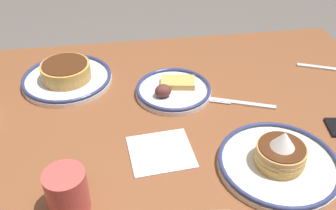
# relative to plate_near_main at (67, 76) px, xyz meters

# --- Properties ---
(dining_table) EXTENTS (1.44, 0.86, 0.75)m
(dining_table) POSITION_rel_plate_near_main_xyz_m (-0.22, 0.19, -0.11)
(dining_table) COLOR brown
(dining_table) RESTS_ON ground_plane
(plate_near_main) EXTENTS (0.27, 0.27, 0.06)m
(plate_near_main) POSITION_rel_plate_near_main_xyz_m (0.00, 0.00, 0.00)
(plate_near_main) COLOR white
(plate_near_main) RESTS_ON dining_table
(plate_center_pancakes) EXTENTS (0.22, 0.22, 0.05)m
(plate_center_pancakes) POSITION_rel_plate_near_main_xyz_m (-0.31, 0.11, -0.01)
(plate_center_pancakes) COLOR white
(plate_center_pancakes) RESTS_ON dining_table
(plate_far_side) EXTENTS (0.28, 0.28, 0.11)m
(plate_far_side) POSITION_rel_plate_near_main_xyz_m (-0.50, 0.43, -0.00)
(plate_far_side) COLOR silver
(plate_far_side) RESTS_ON dining_table
(coffee_mug) EXTENTS (0.08, 0.12, 0.10)m
(coffee_mug) POSITION_rel_plate_near_main_xyz_m (-0.03, 0.48, 0.03)
(coffee_mug) COLOR #BF4C47
(coffee_mug) RESTS_ON dining_table
(paper_napkin) EXTENTS (0.16, 0.15, 0.00)m
(paper_napkin) POSITION_rel_plate_near_main_xyz_m (-0.24, 0.35, -0.02)
(paper_napkin) COLOR white
(paper_napkin) RESTS_ON dining_table
(fork_near) EXTENTS (0.18, 0.09, 0.01)m
(fork_near) POSITION_rel_plate_near_main_xyz_m (-0.82, 0.05, -0.02)
(fork_near) COLOR silver
(fork_near) RESTS_ON dining_table
(butter_knife) EXTENTS (0.21, 0.09, 0.01)m
(butter_knife) POSITION_rel_plate_near_main_xyz_m (-0.48, 0.18, -0.02)
(butter_knife) COLOR silver
(butter_knife) RESTS_ON dining_table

